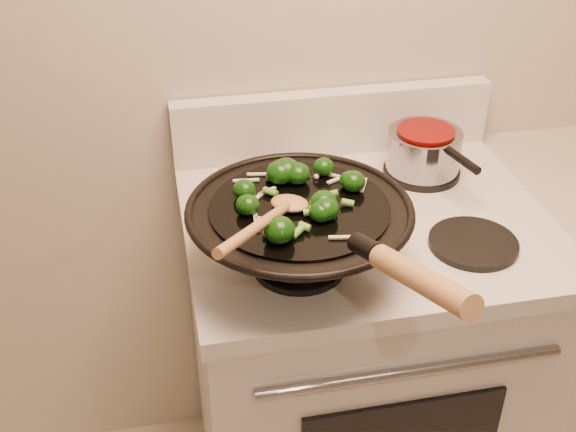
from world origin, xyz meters
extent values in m
cube|color=silver|center=(-0.06, 1.17, 0.44)|extent=(0.76, 0.64, 0.88)
cube|color=silver|center=(-0.06, 1.17, 0.90)|extent=(0.78, 0.66, 0.04)
cube|color=silver|center=(-0.06, 1.47, 1.00)|extent=(0.78, 0.05, 0.16)
cylinder|color=gray|center=(-0.06, 0.84, 0.78)|extent=(0.60, 0.02, 0.02)
cylinder|color=black|center=(-0.24, 1.02, 0.93)|extent=(0.18, 0.18, 0.01)
cylinder|color=black|center=(0.12, 1.02, 0.93)|extent=(0.18, 0.18, 0.01)
cylinder|color=black|center=(-0.24, 1.32, 0.93)|extent=(0.18, 0.18, 0.01)
cylinder|color=black|center=(0.12, 1.32, 0.93)|extent=(0.18, 0.18, 0.01)
torus|color=black|center=(-0.24, 1.02, 1.05)|extent=(0.42, 0.42, 0.02)
cylinder|color=black|center=(-0.24, 1.02, 1.06)|extent=(0.33, 0.33, 0.01)
cylinder|color=black|center=(-0.19, 0.79, 1.12)|extent=(0.05, 0.08, 0.05)
cylinder|color=#AE7844|center=(-0.16, 0.65, 1.16)|extent=(0.09, 0.22, 0.10)
ellipsoid|color=#0E3908|center=(-0.21, 0.99, 1.08)|extent=(0.05, 0.05, 0.04)
cylinder|color=#48842F|center=(-0.19, 0.99, 1.07)|extent=(0.02, 0.02, 0.02)
ellipsoid|color=#0E3908|center=(-0.30, 0.92, 1.08)|extent=(0.05, 0.05, 0.05)
ellipsoid|color=#0E3908|center=(-0.14, 1.07, 1.08)|extent=(0.04, 0.04, 0.03)
ellipsoid|color=#0E3908|center=(-0.21, 0.97, 1.08)|extent=(0.05, 0.05, 0.04)
cylinder|color=#48842F|center=(-0.19, 0.97, 1.07)|extent=(0.02, 0.02, 0.02)
ellipsoid|color=#0E3908|center=(-0.34, 1.02, 1.08)|extent=(0.04, 0.04, 0.04)
ellipsoid|color=#0E3908|center=(-0.13, 1.06, 1.08)|extent=(0.05, 0.05, 0.04)
ellipsoid|color=#0E3908|center=(-0.34, 1.07, 1.08)|extent=(0.04, 0.04, 0.04)
cylinder|color=#48842F|center=(-0.33, 1.07, 1.07)|extent=(0.01, 0.02, 0.01)
ellipsoid|color=#0E3908|center=(-0.25, 1.12, 1.08)|extent=(0.06, 0.06, 0.05)
ellipsoid|color=#0E3908|center=(-0.22, 0.97, 1.08)|extent=(0.04, 0.04, 0.04)
ellipsoid|color=#0E3908|center=(-0.26, 1.11, 1.08)|extent=(0.05, 0.05, 0.05)
cylinder|color=#48842F|center=(-0.25, 1.11, 1.07)|extent=(0.02, 0.02, 0.01)
ellipsoid|color=#0E3908|center=(-0.23, 1.10, 1.08)|extent=(0.05, 0.05, 0.04)
ellipsoid|color=#0E3908|center=(-0.17, 1.13, 1.08)|extent=(0.04, 0.04, 0.04)
cube|color=silver|center=(-0.33, 1.13, 1.06)|extent=(0.05, 0.01, 0.00)
cube|color=silver|center=(-0.30, 1.15, 1.06)|extent=(0.05, 0.02, 0.00)
cube|color=silver|center=(-0.11, 1.07, 1.06)|extent=(0.03, 0.05, 0.00)
cube|color=silver|center=(-0.29, 1.08, 1.06)|extent=(0.04, 0.03, 0.00)
cube|color=silver|center=(-0.16, 1.10, 1.06)|extent=(0.04, 0.02, 0.00)
cube|color=silver|center=(-0.22, 1.14, 1.06)|extent=(0.03, 0.06, 0.00)
cube|color=silver|center=(-0.15, 1.11, 1.06)|extent=(0.04, 0.03, 0.00)
cube|color=silver|center=(-0.31, 0.98, 1.06)|extent=(0.04, 0.03, 0.00)
cube|color=silver|center=(-0.33, 0.98, 1.06)|extent=(0.01, 0.06, 0.00)
cube|color=silver|center=(-0.20, 0.90, 1.06)|extent=(0.04, 0.01, 0.00)
cube|color=silver|center=(-0.32, 1.06, 1.06)|extent=(0.03, 0.04, 0.00)
cylinder|color=#5EA635|center=(-0.23, 0.98, 1.07)|extent=(0.03, 0.02, 0.02)
cylinder|color=#5EA635|center=(-0.32, 0.94, 1.07)|extent=(0.03, 0.01, 0.02)
cylinder|color=#5EA635|center=(-0.23, 0.99, 1.07)|extent=(0.03, 0.04, 0.02)
cylinder|color=#5EA635|center=(-0.27, 0.93, 1.07)|extent=(0.03, 0.02, 0.02)
cylinder|color=#5EA635|center=(-0.29, 1.07, 1.07)|extent=(0.02, 0.03, 0.01)
cylinder|color=#5EA635|center=(-0.28, 1.12, 1.07)|extent=(0.03, 0.03, 0.02)
cylinder|color=#5EA635|center=(-0.16, 1.00, 1.07)|extent=(0.03, 0.03, 0.02)
cylinder|color=#5EA635|center=(-0.25, 0.94, 1.07)|extent=(0.03, 0.03, 0.02)
cylinder|color=#5EA635|center=(-0.18, 1.04, 1.07)|extent=(0.03, 0.02, 0.02)
sphere|color=beige|center=(-0.19, 1.11, 1.06)|extent=(0.01, 0.01, 0.01)
sphere|color=beige|center=(-0.32, 0.97, 1.06)|extent=(0.01, 0.01, 0.01)
sphere|color=beige|center=(-0.21, 0.98, 1.06)|extent=(0.01, 0.01, 0.01)
ellipsoid|color=#AE7844|center=(-0.26, 1.02, 1.07)|extent=(0.09, 0.08, 0.02)
cylinder|color=#AE7844|center=(-0.34, 0.89, 1.11)|extent=(0.17, 0.26, 0.10)
cylinder|color=gray|center=(0.12, 1.32, 0.98)|extent=(0.17, 0.17, 0.10)
cylinder|color=#620604|center=(0.12, 1.32, 1.03)|extent=(0.13, 0.13, 0.01)
cylinder|color=black|center=(0.15, 1.19, 1.02)|extent=(0.04, 0.11, 0.02)
camera|label=1|loc=(-0.49, -0.07, 1.77)|focal=45.00mm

